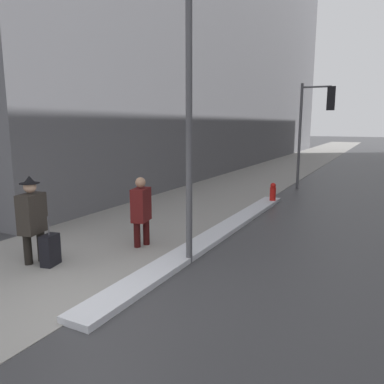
# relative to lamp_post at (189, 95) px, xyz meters

# --- Properties ---
(ground_plane) EXTENTS (160.00, 160.00, 0.00)m
(ground_plane) POSITION_rel_lamp_post_xyz_m (-0.39, -2.39, -3.12)
(ground_plane) COLOR #38383A
(sidewalk_slab) EXTENTS (4.00, 80.00, 0.01)m
(sidewalk_slab) POSITION_rel_lamp_post_xyz_m (-2.39, 12.61, -3.12)
(sidewalk_slab) COLOR gray
(sidewalk_slab) RESTS_ON ground
(snow_bank_curb) EXTENTS (0.54, 9.37, 0.11)m
(snow_bank_curb) POSITION_rel_lamp_post_xyz_m (-0.22, 1.89, -3.07)
(snow_bank_curb) COLOR silver
(snow_bank_curb) RESTS_ON ground
(building_facade_left) EXTENTS (6.00, 36.00, 20.43)m
(building_facade_left) POSITION_rel_lamp_post_xyz_m (-7.39, 17.61, 7.10)
(building_facade_left) COLOR slate
(building_facade_left) RESTS_ON ground
(lamp_post) EXTENTS (0.28, 0.28, 5.26)m
(lamp_post) POSITION_rel_lamp_post_xyz_m (0.00, 0.00, 0.00)
(lamp_post) COLOR #515156
(lamp_post) RESTS_ON ground
(traffic_light_near) EXTENTS (1.31, 0.37, 4.19)m
(traffic_light_near) POSITION_rel_lamp_post_xyz_m (0.63, 9.57, -0.09)
(traffic_light_near) COLOR #515156
(traffic_light_near) RESTS_ON ground
(pedestrian_in_glasses) EXTENTS (0.41, 0.57, 1.69)m
(pedestrian_in_glasses) POSITION_rel_lamp_post_xyz_m (-2.59, -1.39, -2.20)
(pedestrian_in_glasses) COLOR black
(pedestrian_in_glasses) RESTS_ON ground
(pedestrian_with_shoulder_bag) EXTENTS (0.39, 0.73, 1.52)m
(pedestrian_with_shoulder_bag) POSITION_rel_lamp_post_xyz_m (-1.37, 0.39, -2.28)
(pedestrian_with_shoulder_bag) COLOR #340C0C
(pedestrian_with_shoulder_bag) RESTS_ON ground
(rolling_suitcase) EXTENTS (0.29, 0.40, 0.95)m
(rolling_suitcase) POSITION_rel_lamp_post_xyz_m (-2.22, -1.36, -2.82)
(rolling_suitcase) COLOR black
(rolling_suitcase) RESTS_ON ground
(fire_hydrant) EXTENTS (0.20, 0.20, 0.70)m
(fire_hydrant) POSITION_rel_lamp_post_xyz_m (-0.08, 6.05, -2.78)
(fire_hydrant) COLOR red
(fire_hydrant) RESTS_ON ground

